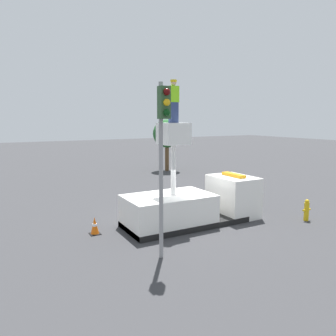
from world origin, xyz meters
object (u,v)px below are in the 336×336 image
Objects in this scene: traffic_cone_rear at (95,226)px; bucket_truck at (193,204)px; worker at (174,101)px; traffic_light_pole at (163,137)px; tree_left_bg at (167,134)px; fire_hydrant at (307,210)px.

bucket_truck is at bearing -8.89° from traffic_cone_rear.
worker is at bearing -11.53° from traffic_cone_rear.
tree_left_bg is (9.19, 16.48, -0.77)m from traffic_light_pole.
bucket_truck is 1.08× the size of traffic_light_pole.
bucket_truck reaches higher than traffic_cone_rear.
traffic_cone_rear is (-9.03, 2.93, -0.15)m from fire_hydrant.
traffic_light_pole is 8.52m from fire_hydrant.
worker is 0.38× the size of tree_left_bg.
traffic_light_pole is at bearing -125.55° from worker.
traffic_light_pole is 1.26× the size of tree_left_bg.
traffic_cone_rear is at bearing 168.47° from worker.
traffic_cone_rear is at bearing 111.07° from traffic_light_pole.
fire_hydrant is 9.50m from traffic_cone_rear.
bucket_truck reaches higher than fire_hydrant.
worker reaches higher than tree_left_bg.
tree_left_bg is at bearing 60.86° from traffic_light_pole.
traffic_light_pole is (-2.96, -2.75, 3.20)m from bucket_truck.
fire_hydrant is (5.75, -2.27, -4.86)m from worker.
tree_left_bg is (10.51, 13.07, 2.97)m from traffic_cone_rear.
traffic_light_pole is at bearing -137.14° from bucket_truck.
bucket_truck is 4.58m from worker.
traffic_light_pole reaches higher than fire_hydrant.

